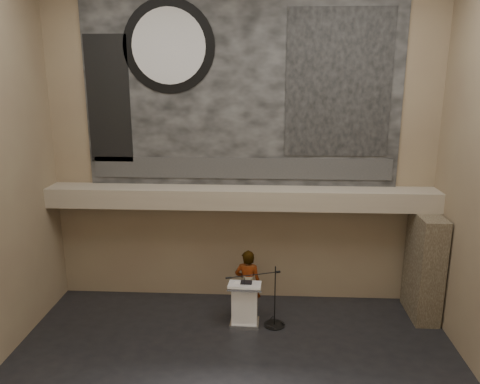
{
  "coord_description": "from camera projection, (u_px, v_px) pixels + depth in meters",
  "views": [
    {
      "loc": [
        0.59,
        -8.0,
        6.1
      ],
      "look_at": [
        0.0,
        3.2,
        3.2
      ],
      "focal_mm": 35.0,
      "sensor_mm": 36.0,
      "label": 1
    }
  ],
  "objects": [
    {
      "name": "stone_pier",
      "position": [
        424.0,
        266.0,
        11.76
      ],
      "size": [
        0.6,
        1.4,
        2.7
      ],
      "primitive_type": "cube",
      "color": "#413628",
      "rests_on": "floor"
    },
    {
      "name": "soffit",
      "position": [
        241.0,
        198.0,
        12.04
      ],
      "size": [
        10.0,
        0.8,
        0.5
      ],
      "primitive_type": "cube",
      "color": "gray",
      "rests_on": "wall_back"
    },
    {
      "name": "banner_clock_face",
      "position": [
        169.0,
        46.0,
        11.49
      ],
      "size": [
        1.84,
        0.02,
        1.84
      ],
      "primitive_type": "cylinder",
      "rotation": [
        1.57,
        0.0,
        0.0
      ],
      "color": "silver",
      "rests_on": "banner"
    },
    {
      "name": "binder",
      "position": [
        246.0,
        283.0,
        11.37
      ],
      "size": [
        0.28,
        0.23,
        0.04
      ],
      "primitive_type": "cube",
      "rotation": [
        0.0,
        0.0,
        -0.04
      ],
      "color": "black",
      "rests_on": "lectern"
    },
    {
      "name": "banner_brick_print",
      "position": [
        109.0,
        100.0,
        11.92
      ],
      "size": [
        1.1,
        0.02,
        3.2
      ],
      "primitive_type": "cube",
      "color": "black",
      "rests_on": "banner"
    },
    {
      "name": "speaker_person",
      "position": [
        248.0,
        284.0,
        11.77
      ],
      "size": [
        0.71,
        0.52,
        1.81
      ],
      "primitive_type": "imported",
      "rotation": [
        0.0,
        0.0,
        3.01
      ],
      "color": "white",
      "rests_on": "floor"
    },
    {
      "name": "sprinkler_left",
      "position": [
        179.0,
        208.0,
        12.14
      ],
      "size": [
        0.04,
        0.04,
        0.06
      ],
      "primitive_type": "cylinder",
      "color": "#B2893D",
      "rests_on": "soffit"
    },
    {
      "name": "wall_back",
      "position": [
        242.0,
        145.0,
        12.1
      ],
      "size": [
        10.0,
        0.02,
        8.5
      ],
      "primitive_type": "cube",
      "color": "#78624C",
      "rests_on": "floor"
    },
    {
      "name": "banner",
      "position": [
        242.0,
        88.0,
        11.7
      ],
      "size": [
        8.0,
        0.05,
        5.0
      ],
      "primitive_type": "cube",
      "color": "black",
      "rests_on": "wall_back"
    },
    {
      "name": "banner_clock_rim",
      "position": [
        169.0,
        46.0,
        11.51
      ],
      "size": [
        2.3,
        0.02,
        2.3
      ],
      "primitive_type": "cylinder",
      "rotation": [
        1.57,
        0.0,
        0.0
      ],
      "color": "black",
      "rests_on": "banner"
    },
    {
      "name": "banner_text_strip",
      "position": [
        241.0,
        168.0,
        12.18
      ],
      "size": [
        7.76,
        0.02,
        0.55
      ],
      "primitive_type": "cube",
      "color": "#2C2C2C",
      "rests_on": "banner"
    },
    {
      "name": "banner_building_print",
      "position": [
        339.0,
        84.0,
        11.52
      ],
      "size": [
        2.6,
        0.02,
        3.6
      ],
      "primitive_type": "cube",
      "color": "black",
      "rests_on": "banner"
    },
    {
      "name": "lectern",
      "position": [
        245.0,
        304.0,
        11.51
      ],
      "size": [
        0.81,
        0.6,
        1.14
      ],
      "rotation": [
        0.0,
        0.0,
        -0.04
      ],
      "color": "silver",
      "rests_on": "floor"
    },
    {
      "name": "papers",
      "position": [
        237.0,
        284.0,
        11.35
      ],
      "size": [
        0.26,
        0.3,
        0.0
      ],
      "primitive_type": "cube",
      "rotation": [
        0.0,
        0.0,
        -0.31
      ],
      "color": "silver",
      "rests_on": "lectern"
    },
    {
      "name": "sprinkler_right",
      "position": [
        315.0,
        210.0,
        11.96
      ],
      "size": [
        0.04,
        0.04,
        0.06
      ],
      "primitive_type": "cylinder",
      "color": "#B2893D",
      "rests_on": "soffit"
    },
    {
      "name": "wall_front",
      "position": [
        199.0,
        276.0,
        4.36
      ],
      "size": [
        10.0,
        0.02,
        8.5
      ],
      "primitive_type": "cube",
      "color": "#78624C",
      "rests_on": "floor"
    },
    {
      "name": "mic_stand",
      "position": [
        273.0,
        317.0,
        11.51
      ],
      "size": [
        1.43,
        0.67,
        1.57
      ],
      "rotation": [
        0.0,
        0.0,
        0.33
      ],
      "color": "black",
      "rests_on": "floor"
    }
  ]
}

